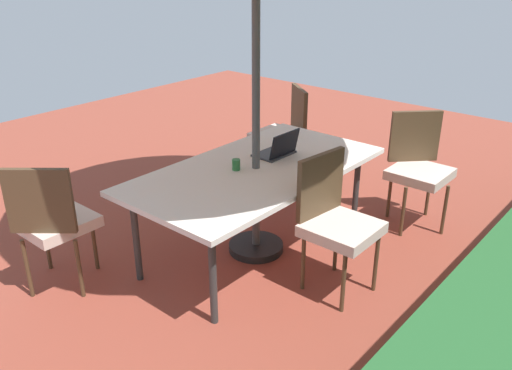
# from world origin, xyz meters

# --- Properties ---
(ground_plane) EXTENTS (10.00, 10.00, 0.02)m
(ground_plane) POSITION_xyz_m (0.00, 0.00, -0.01)
(ground_plane) COLOR brown
(dining_table) EXTENTS (2.05, 1.07, 0.72)m
(dining_table) POSITION_xyz_m (0.00, 0.00, 0.68)
(dining_table) COLOR silver
(dining_table) RESTS_ON ground_plane
(chair_northwest) EXTENTS (0.59, 0.59, 0.98)m
(chair_northwest) POSITION_xyz_m (-1.28, 0.74, 0.55)
(chair_northwest) COLOR beige
(chair_northwest) RESTS_ON ground_plane
(chair_north) EXTENTS (0.47, 0.48, 0.98)m
(chair_north) POSITION_xyz_m (0.03, 0.74, 0.55)
(chair_north) COLOR beige
(chair_north) RESTS_ON ground_plane
(chair_southwest) EXTENTS (0.58, 0.58, 0.98)m
(chair_southwest) POSITION_xyz_m (-1.29, -0.72, 0.55)
(chair_southwest) COLOR beige
(chair_southwest) RESTS_ON ground_plane
(chair_southeast) EXTENTS (0.59, 0.58, 0.98)m
(chair_southeast) POSITION_xyz_m (1.30, -0.73, 0.55)
(chair_southeast) COLOR beige
(chair_southeast) RESTS_ON ground_plane
(laptop) EXTENTS (0.33, 0.25, 0.21)m
(laptop) POSITION_xyz_m (-0.31, -0.03, 0.77)
(laptop) COLOR #2D2D33
(laptop) RESTS_ON dining_table
(cup) EXTENTS (0.06, 0.06, 0.08)m
(cup) POSITION_xyz_m (0.13, -0.08, 0.76)
(cup) COLOR #286B33
(cup) RESTS_ON dining_table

